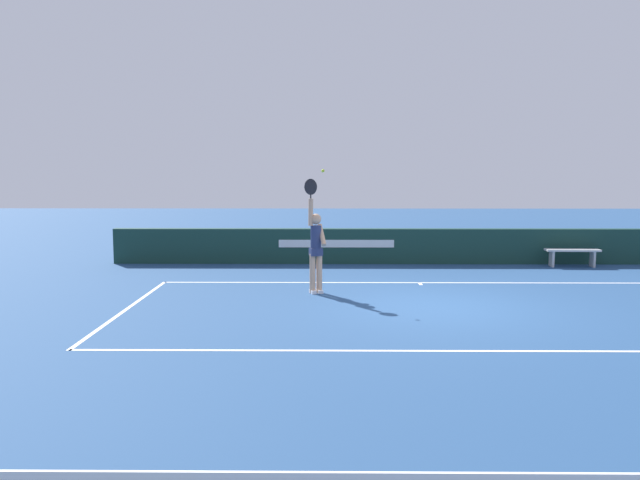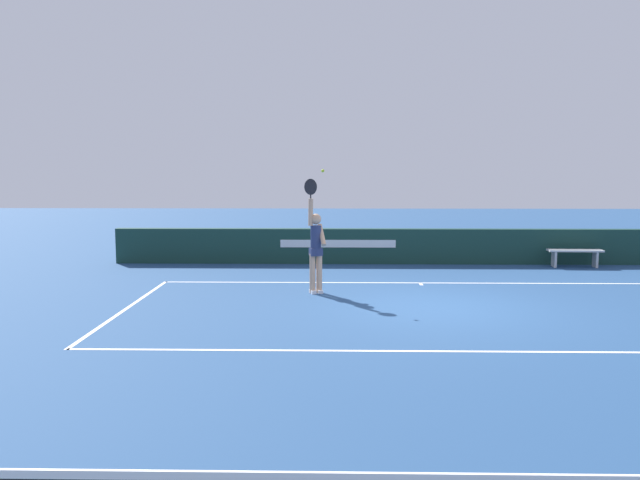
# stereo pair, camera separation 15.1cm
# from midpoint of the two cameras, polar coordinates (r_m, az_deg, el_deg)

# --- Properties ---
(ground_plane) EXTENTS (60.00, 60.00, 0.00)m
(ground_plane) POSITION_cam_midpoint_polar(r_m,az_deg,el_deg) (12.76, 10.73, -5.85)
(ground_plane) COLOR navy
(court_lines) EXTENTS (12.07, 5.73, 0.00)m
(court_lines) POSITION_cam_midpoint_polar(r_m,az_deg,el_deg) (12.60, 10.86, -6.01)
(court_lines) COLOR white
(court_lines) RESTS_ON ground
(back_wall) EXTENTS (16.30, 0.30, 0.98)m
(back_wall) POSITION_cam_midpoint_polar(r_m,az_deg,el_deg) (18.24, 7.81, -0.55)
(back_wall) COLOR #15362E
(back_wall) RESTS_ON ground
(tennis_player) EXTENTS (0.49, 0.42, 2.46)m
(tennis_player) POSITION_cam_midpoint_polar(r_m,az_deg,el_deg) (13.77, -0.07, -0.53)
(tennis_player) COLOR tan
(tennis_player) RESTS_ON ground
(tennis_ball) EXTENTS (0.07, 0.07, 0.07)m
(tennis_ball) POSITION_cam_midpoint_polar(r_m,az_deg,el_deg) (13.49, 0.57, 6.13)
(tennis_ball) COLOR #C6E82D
(courtside_bench_near) EXTENTS (1.45, 0.41, 0.48)m
(courtside_bench_near) POSITION_cam_midpoint_polar(r_m,az_deg,el_deg) (18.79, 21.79, -1.14)
(courtside_bench_near) COLOR #B4B8B9
(courtside_bench_near) RESTS_ON ground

